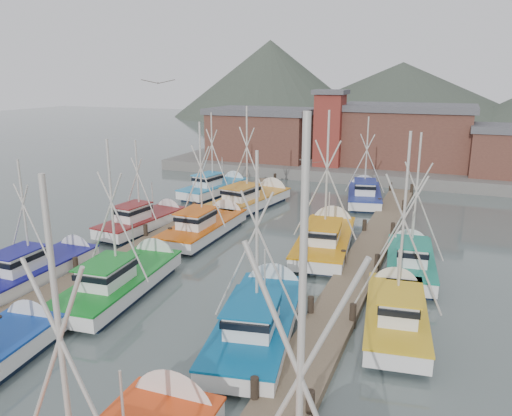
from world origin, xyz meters
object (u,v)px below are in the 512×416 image
at_px(boat_4, 125,279).
at_px(boat_8, 207,226).
at_px(lookout_tower, 330,128).
at_px(boat_12, 252,200).

relative_size(boat_4, boat_8, 1.03).
distance_m(lookout_tower, boat_12, 17.49).
xyz_separation_m(boat_4, boat_8, (-0.49, 10.42, -0.00)).
height_order(boat_8, boat_12, boat_12).
bearing_deg(boat_4, boat_8, 87.37).
xyz_separation_m(boat_4, boat_12, (-0.50, 18.95, 0.00)).
relative_size(boat_8, boat_12, 0.89).
height_order(lookout_tower, boat_4, lookout_tower).
xyz_separation_m(lookout_tower, boat_4, (-2.17, -35.53, -4.87)).
distance_m(boat_4, boat_8, 10.43).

